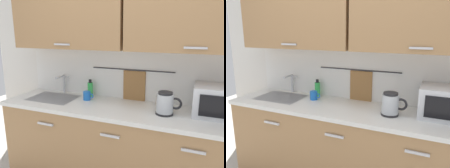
% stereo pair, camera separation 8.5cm
% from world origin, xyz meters
% --- Properties ---
extents(counter_unit, '(2.53, 0.64, 0.90)m').
position_xyz_m(counter_unit, '(-0.01, 0.30, 0.46)').
color(counter_unit, '#997047').
rests_on(counter_unit, ground).
extents(back_wall_assembly, '(3.70, 0.41, 2.50)m').
position_xyz_m(back_wall_assembly, '(0.00, 0.53, 1.52)').
color(back_wall_assembly, silver).
rests_on(back_wall_assembly, ground).
extents(sink_faucet, '(0.09, 0.17, 0.22)m').
position_xyz_m(sink_faucet, '(-0.82, 0.53, 1.04)').
color(sink_faucet, '#B2B5BA').
rests_on(sink_faucet, counter_unit).
extents(microwave, '(0.46, 0.35, 0.27)m').
position_xyz_m(microwave, '(0.88, 0.41, 1.04)').
color(microwave, silver).
rests_on(microwave, counter_unit).
extents(electric_kettle, '(0.23, 0.16, 0.21)m').
position_xyz_m(electric_kettle, '(0.42, 0.27, 1.00)').
color(electric_kettle, black).
rests_on(electric_kettle, counter_unit).
extents(dish_soap_bottle, '(0.06, 0.06, 0.20)m').
position_xyz_m(dish_soap_bottle, '(-0.46, 0.53, 0.99)').
color(dish_soap_bottle, green).
rests_on(dish_soap_bottle, counter_unit).
extents(mug_near_sink, '(0.12, 0.08, 0.09)m').
position_xyz_m(mug_near_sink, '(-0.43, 0.39, 0.95)').
color(mug_near_sink, blue).
rests_on(mug_near_sink, counter_unit).
extents(mug_by_kettle, '(0.12, 0.08, 0.09)m').
position_xyz_m(mug_by_kettle, '(0.34, 0.50, 0.95)').
color(mug_by_kettle, silver).
rests_on(mug_by_kettle, counter_unit).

